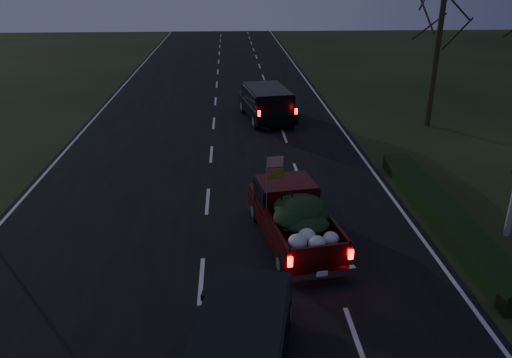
{
  "coord_description": "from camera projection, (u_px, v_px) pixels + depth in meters",
  "views": [
    {
      "loc": [
        0.84,
        -11.37,
        7.69
      ],
      "look_at": [
        1.69,
        3.9,
        1.3
      ],
      "focal_mm": 35.0,
      "sensor_mm": 36.0,
      "label": 1
    }
  ],
  "objects": [
    {
      "name": "rear_suv",
      "position": [
        243.0,
        333.0,
        10.1
      ],
      "size": [
        2.51,
        4.48,
        1.21
      ],
      "rotation": [
        0.0,
        0.0,
        -0.19
      ],
      "color": "black",
      "rests_on": "ground"
    },
    {
      "name": "ground",
      "position": [
        201.0,
        281.0,
        13.4
      ],
      "size": [
        120.0,
        120.0,
        0.0
      ],
      "primitive_type": "plane",
      "color": "black",
      "rests_on": "ground"
    },
    {
      "name": "bare_tree_far",
      "position": [
        441.0,
        24.0,
        24.87
      ],
      "size": [
        3.6,
        3.6,
        7.0
      ],
      "color": "black",
      "rests_on": "ground"
    },
    {
      "name": "road_asphalt",
      "position": [
        201.0,
        280.0,
        13.39
      ],
      "size": [
        14.0,
        120.0,
        0.02
      ],
      "primitive_type": "cube",
      "color": "black",
      "rests_on": "ground"
    },
    {
      "name": "pickup_truck",
      "position": [
        293.0,
        213.0,
        15.04
      ],
      "size": [
        2.56,
        4.99,
        2.5
      ],
      "rotation": [
        0.0,
        0.0,
        0.17
      ],
      "color": "#40080A",
      "rests_on": "ground"
    },
    {
      "name": "hedge_row",
      "position": [
        442.0,
        213.0,
        16.45
      ],
      "size": [
        1.0,
        10.0,
        0.6
      ],
      "primitive_type": "cube",
      "color": "black",
      "rests_on": "ground"
    },
    {
      "name": "lead_suv",
      "position": [
        267.0,
        100.0,
        27.4
      ],
      "size": [
        2.95,
        5.44,
        1.49
      ],
      "rotation": [
        0.0,
        0.0,
        0.16
      ],
      "color": "black",
      "rests_on": "ground"
    }
  ]
}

